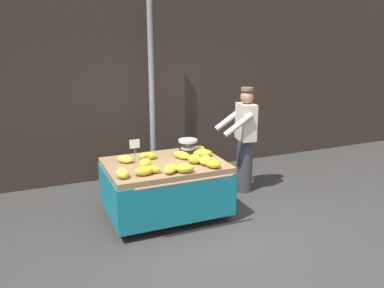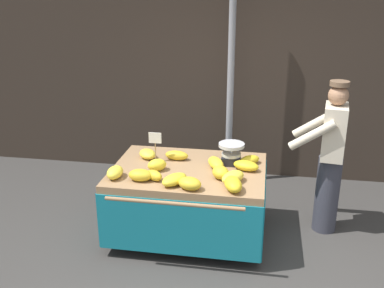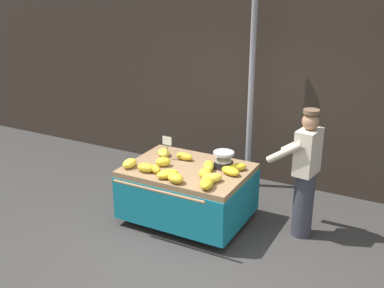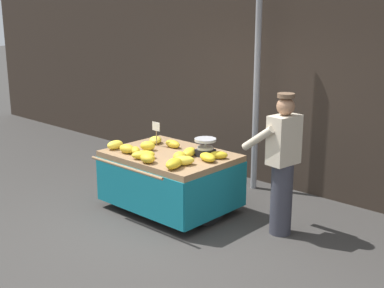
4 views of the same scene
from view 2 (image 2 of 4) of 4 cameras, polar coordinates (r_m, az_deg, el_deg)
ground_plane at (r=4.41m, az=4.13°, el=-17.05°), size 60.00×60.00×0.00m
back_wall at (r=6.25m, az=7.16°, el=13.81°), size 16.00×0.24×4.00m
street_pole at (r=5.87m, az=5.01°, el=9.34°), size 0.09×0.09×3.15m
banana_cart at (r=4.81m, az=-0.44°, el=-5.45°), size 1.64×1.39×0.80m
weighing_scale at (r=4.82m, az=5.07°, el=-1.24°), size 0.28×0.28×0.24m
price_sign at (r=4.82m, az=-4.75°, el=0.43°), size 0.14×0.01×0.34m
banana_bunch_0 at (r=4.55m, az=-9.86°, el=-3.61°), size 0.15×0.24×0.12m
banana_bunch_1 at (r=4.40m, az=5.26°, el=-4.25°), size 0.29×0.33×0.11m
banana_bunch_2 at (r=4.24m, az=-0.29°, el=-5.09°), size 0.28×0.24×0.12m
banana_bunch_3 at (r=4.45m, az=-6.64°, el=-3.98°), size 0.24×0.16×0.12m
banana_bunch_4 at (r=4.45m, az=-4.89°, el=-4.03°), size 0.23×0.21×0.10m
banana_bunch_5 at (r=4.34m, az=-2.28°, el=-4.57°), size 0.30×0.34×0.11m
banana_bunch_6 at (r=4.66m, az=-4.51°, el=-2.69°), size 0.25×0.24×0.13m
banana_bunch_7 at (r=4.73m, az=3.07°, el=-2.46°), size 0.25×0.33×0.11m
banana_bunch_8 at (r=5.01m, az=-5.74°, el=-1.27°), size 0.28×0.29×0.10m
banana_bunch_9 at (r=4.86m, az=7.42°, el=-2.04°), size 0.27×0.25×0.10m
banana_bunch_10 at (r=4.48m, az=3.69°, el=-3.66°), size 0.24×0.25×0.13m
banana_bunch_11 at (r=4.94m, az=-1.98°, el=-1.46°), size 0.27×0.15×0.10m
banana_bunch_12 at (r=4.24m, az=5.29°, el=-5.16°), size 0.24×0.32×0.12m
banana_bunch_13 at (r=4.70m, az=6.94°, el=-2.77°), size 0.31×0.24×0.10m
vendor_person at (r=5.03m, az=17.27°, el=-1.71°), size 0.62×0.57×1.71m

